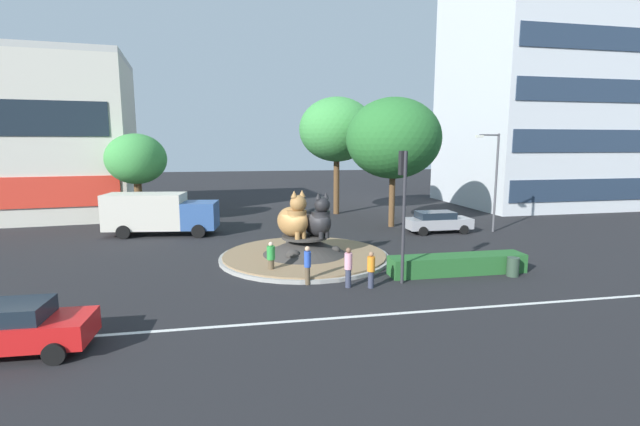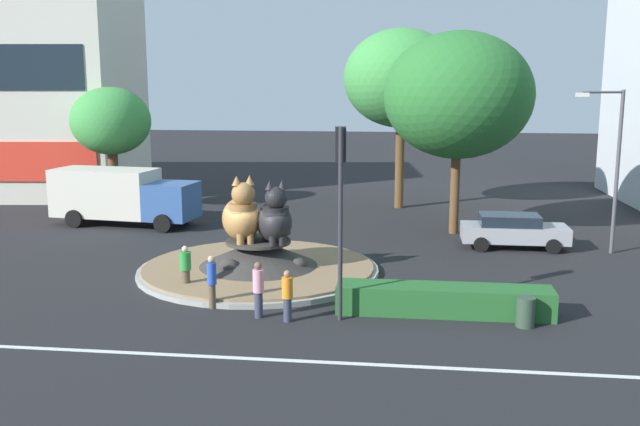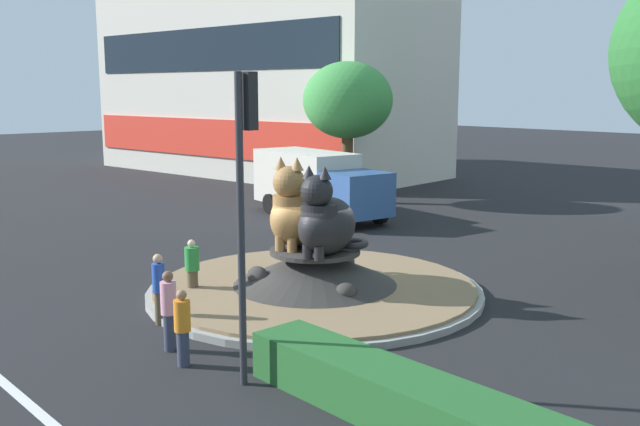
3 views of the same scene
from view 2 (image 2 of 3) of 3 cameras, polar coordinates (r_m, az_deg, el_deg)
The scene contains 18 objects.
ground_plane at distance 27.20m, azimuth -5.00°, elevation -4.79°, with size 160.00×160.00×0.00m, color black.
lane_centreline at distance 19.38m, azimuth -10.34°, elevation -11.33°, with size 112.00×0.20×0.01m, color silver.
roundabout_island at distance 27.08m, azimuth -5.01°, elevation -3.87°, with size 9.21×9.21×1.26m.
cat_statue_tabby at distance 26.71m, azimuth -6.38°, elevation -0.26°, with size 2.18×2.75×2.55m.
cat_statue_black at distance 26.32m, azimuth -3.70°, elevation -0.49°, with size 1.94×2.72×2.42m.
traffic_light_mast at distance 20.94m, azimuth 1.67°, elevation 2.00°, with size 0.35×0.46×5.89m.
clipped_hedge_strip at distance 22.53m, azimuth 10.00°, elevation -6.98°, with size 6.73×1.20×0.90m, color #235B28.
broadleaf_tree_behind_island at distance 41.19m, azimuth -16.63°, elevation 7.11°, with size 4.43×4.43×6.96m.
second_tree_near_tower at distance 40.59m, azimuth 6.62°, elevation 10.78°, with size 6.55×6.55×10.21m.
third_tree_left at distance 33.85m, azimuth 11.16°, elevation 9.34°, with size 6.98×6.98×9.56m.
streetlight_arm at distance 31.75m, azimuth 22.69°, elevation 4.03°, with size 2.07×0.72×6.89m.
pedestrian_blue_shirt at distance 22.85m, azimuth -8.78°, elevation -5.40°, with size 0.30×0.30×1.74m.
pedestrian_pink_shirt at distance 21.78m, azimuth -5.03°, elevation -6.10°, with size 0.34×0.34×1.77m.
pedestrian_orange_shirt at distance 21.40m, azimuth -2.67°, elevation -6.64°, with size 0.34×0.34×1.61m.
pedestrian_green_shirt at distance 25.02m, azimuth -10.86°, elevation -4.35°, with size 0.39×0.39×1.59m.
parked_car_right at distance 31.95m, azimuth 15.41°, elevation -1.36°, with size 4.57×2.03×1.50m.
delivery_box_truck at distance 37.11m, azimuth -15.81°, elevation 1.42°, with size 7.61×3.39×2.86m.
litter_bin at distance 21.94m, azimuth 16.35°, elevation -7.73°, with size 0.56×0.56×0.90m.
Camera 2 is at (5.57, -25.64, 7.15)m, focal length 39.41 mm.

